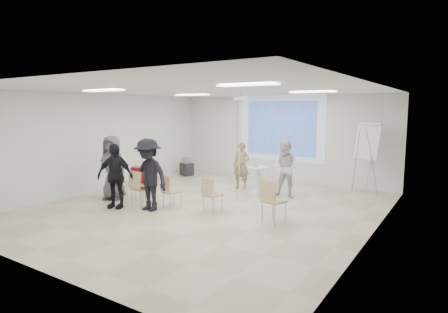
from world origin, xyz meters
The scene contains 30 objects.
floor centered at (0.00, 0.00, -0.05)m, with size 8.00×9.00×0.10m, color beige.
ceiling centered at (0.00, 0.00, 3.05)m, with size 8.00×9.00×0.10m, color white.
wall_back centered at (0.00, 4.55, 1.50)m, with size 8.00×0.10×3.00m, color silver.
wall_left centered at (-4.05, 0.00, 1.50)m, with size 0.10×9.00×3.00m, color silver.
wall_right centered at (4.05, 0.00, 1.50)m, with size 0.10×9.00×3.00m, color silver.
projection_halo centered at (0.00, 4.49, 1.85)m, with size 3.20×0.01×2.30m, color silver.
projection_image centered at (0.00, 4.47, 1.85)m, with size 2.60×0.01×1.90m, color #3559B5.
pedestal_table centered at (0.29, 2.25, 0.46)m, with size 0.84×0.84×0.82m.
player_left centered at (-0.45, 2.51, 0.85)m, with size 0.62×0.42×1.70m, color #97825D.
player_right centered at (1.21, 2.20, 0.92)m, with size 0.89×0.71×1.85m, color white.
controller_left centered at (-0.27, 2.76, 1.12)m, with size 0.04×0.12×0.04m, color white.
controller_right centered at (1.03, 2.45, 1.25)m, with size 0.04×0.13×0.04m, color silver.
chair_far_left centered at (-2.83, -0.51, 0.55)m, with size 0.57×0.59×0.93m.
chair_left_mid centered at (-2.03, -0.27, 0.58)m, with size 0.52×0.55×0.98m.
chair_left_inner centered at (-1.50, -0.90, 0.57)m, with size 0.49×0.53×0.96m.
chair_center centered at (-0.78, -0.55, 0.50)m, with size 0.50×0.52×0.85m.
chair_right_inner centered at (0.32, -0.29, 0.50)m, with size 0.47×0.49×0.85m.
chair_right_far centered at (1.94, -0.27, 0.58)m, with size 0.57×0.59×0.98m.
red_jacket centered at (-2.04, -0.40, 0.72)m, with size 0.44×0.10×0.42m, color #A4141B.
laptop centered at (-1.49, -0.80, 0.52)m, with size 0.35×0.26×0.03m, color black.
audience_left centered at (-2.00, -1.24, 0.95)m, with size 1.11×0.67×1.91m, color black.
audience_mid centered at (-1.10, -0.97, 1.02)m, with size 1.33×0.72×2.05m, color black.
audience_outer centered at (-2.78, -0.65, 1.01)m, with size 0.98×0.65×2.01m, color #56565A.
flipchart_easel centered at (3.04, 3.92, 1.56)m, with size 0.86×0.68×2.12m.
av_cart centered at (-3.41, 3.45, 0.31)m, with size 0.53×0.47×0.68m.
ceiling_projector centered at (0.10, 1.49, 2.69)m, with size 0.30×0.25×3.00m.
fluor_panel_nw centered at (-2.00, 2.00, 2.97)m, with size 1.20×0.30×0.02m, color white.
fluor_panel_ne centered at (2.00, 2.00, 2.97)m, with size 1.20×0.30×0.02m, color white.
fluor_panel_sw centered at (-2.00, -1.50, 2.97)m, with size 1.20×0.30×0.02m, color white.
fluor_panel_se centered at (2.00, -1.50, 2.97)m, with size 1.20×0.30×0.02m, color white.
Camera 1 is at (5.44, -7.64, 2.53)m, focal length 30.00 mm.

